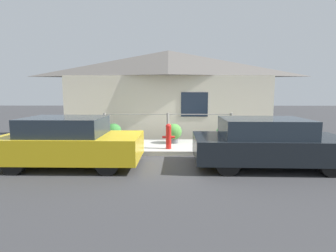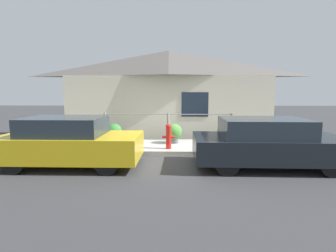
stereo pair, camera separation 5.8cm
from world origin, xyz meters
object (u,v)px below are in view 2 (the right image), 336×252
object	(u,v)px
fire_hydrant	(169,136)
potted_plant_near_hydrant	(174,132)
car_right	(267,143)
potted_plant_corner	(223,134)
car_left	(70,142)
potted_plant_by_fence	(114,132)

from	to	relation	value
fire_hydrant	potted_plant_near_hydrant	bearing A→B (deg)	79.14
potted_plant_near_hydrant	car_right	bearing A→B (deg)	-45.57
fire_hydrant	potted_plant_corner	world-z (taller)	fire_hydrant
car_left	car_right	distance (m)	5.20
potted_plant_corner	potted_plant_near_hydrant	bearing A→B (deg)	-178.42
fire_hydrant	potted_plant_corner	size ratio (longest dim) A/B	1.32
potted_plant_by_fence	potted_plant_near_hydrant	bearing A→B (deg)	-8.51
potted_plant_by_fence	car_right	bearing A→B (deg)	-31.10
fire_hydrant	potted_plant_by_fence	size ratio (longest dim) A/B	1.23
fire_hydrant	potted_plant_near_hydrant	size ratio (longest dim) A/B	1.16
car_left	fire_hydrant	world-z (taller)	car_left
car_left	potted_plant_near_hydrant	bearing A→B (deg)	42.44
car_left	potted_plant_by_fence	world-z (taller)	car_left
fire_hydrant	potted_plant_corner	xyz separation A→B (m)	(1.95, 0.99, -0.09)
potted_plant_near_hydrant	fire_hydrant	bearing A→B (deg)	-100.86
potted_plant_by_fence	potted_plant_corner	xyz separation A→B (m)	(4.00, -0.28, -0.02)
car_right	potted_plant_near_hydrant	world-z (taller)	car_right
car_left	potted_plant_by_fence	xyz separation A→B (m)	(0.54, 2.81, -0.15)
car_right	potted_plant_by_fence	bearing A→B (deg)	150.48
potted_plant_by_fence	potted_plant_corner	distance (m)	4.01
potted_plant_near_hydrant	car_left	bearing A→B (deg)	-138.22
car_right	fire_hydrant	size ratio (longest dim) A/B	4.83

